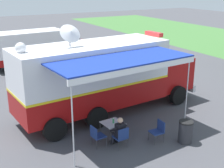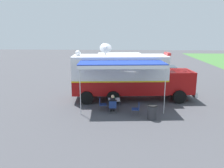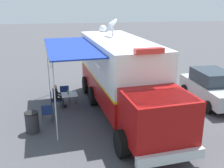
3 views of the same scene
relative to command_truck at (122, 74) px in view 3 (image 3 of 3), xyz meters
name	(u,v)px [view 3 (image 3 of 3)]	position (x,y,z in m)	size (l,w,h in m)	color
ground_plane	(118,106)	(0.03, -0.75, -1.94)	(100.00, 100.00, 0.00)	#47474C
lot_stripe	(175,106)	(-2.89, -0.16, -1.94)	(0.12, 4.80, 0.01)	silver
command_truck	(122,74)	(0.00, 0.00, 0.00)	(5.54, 9.67, 4.53)	#9E0F0F
folding_table	(69,95)	(2.54, -1.04, -1.27)	(0.87, 0.87, 0.73)	silver
water_bottle	(68,92)	(2.59, -1.04, -1.11)	(0.07, 0.07, 0.22)	#3F9959
folding_chair_at_table	(54,99)	(3.34, -1.10, -1.43)	(0.52, 0.52, 0.87)	navy
folding_chair_beside_table	(65,93)	(2.77, -1.89, -1.43)	(0.52, 0.52, 0.87)	navy
folding_chair_spare_by_truck	(47,111)	(3.58, 0.48, -1.43)	(0.50, 0.50, 0.87)	navy
seated_responder	(57,96)	(3.16, -1.11, -1.29)	(0.69, 0.59, 1.25)	black
trash_bin	(32,122)	(4.17, 1.38, -1.49)	(0.57, 0.57, 0.91)	#2D2D33
car_behind_truck	(212,87)	(-5.03, -0.39, -1.06)	(2.03, 4.21, 1.76)	#B2B5BA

